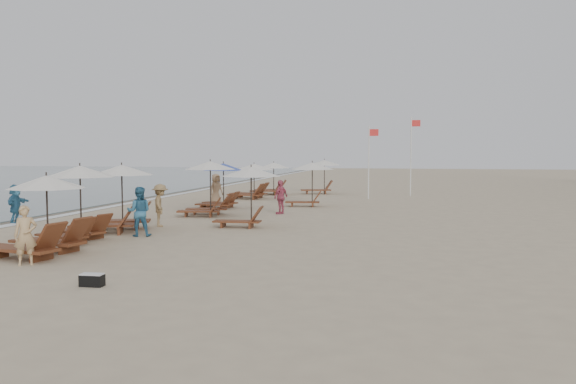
% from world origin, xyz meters
% --- Properties ---
extents(ground, '(160.00, 160.00, 0.00)m').
position_xyz_m(ground, '(0.00, 0.00, 0.00)').
color(ground, tan).
rests_on(ground, ground).
extents(wet_sand_band, '(3.20, 140.00, 0.01)m').
position_xyz_m(wet_sand_band, '(-12.50, 10.00, 0.00)').
color(wet_sand_band, '#6B5E4C').
rests_on(wet_sand_band, ground).
extents(foam_line, '(0.50, 140.00, 0.02)m').
position_xyz_m(foam_line, '(-11.20, 10.00, 0.01)').
color(foam_line, white).
rests_on(foam_line, ground).
extents(lounger_station_0, '(2.67, 2.38, 2.17)m').
position_xyz_m(lounger_station_0, '(-6.11, -2.27, 0.93)').
color(lounger_station_0, brown).
rests_on(lounger_station_0, ground).
extents(lounger_station_1, '(2.47, 2.25, 2.36)m').
position_xyz_m(lounger_station_1, '(-6.56, 0.26, 1.22)').
color(lounger_station_1, brown).
rests_on(lounger_station_1, ground).
extents(lounger_station_2, '(2.77, 2.69, 2.33)m').
position_xyz_m(lounger_station_2, '(-6.49, 2.61, 1.06)').
color(lounger_station_2, brown).
rests_on(lounger_station_2, ground).
extents(lounger_station_3, '(2.54, 2.30, 2.37)m').
position_xyz_m(lounger_station_3, '(-5.08, 8.00, 1.26)').
color(lounger_station_3, brown).
rests_on(lounger_station_3, ground).
extents(lounger_station_4, '(2.34, 2.04, 2.22)m').
position_xyz_m(lounger_station_4, '(-5.56, 11.21, 1.13)').
color(lounger_station_4, brown).
rests_on(lounger_station_4, ground).
extents(lounger_station_5, '(2.73, 2.40, 2.06)m').
position_xyz_m(lounger_station_5, '(-5.71, 17.24, 1.06)').
color(lounger_station_5, brown).
rests_on(lounger_station_5, ground).
extents(lounger_station_6, '(2.61, 2.44, 2.06)m').
position_xyz_m(lounger_station_6, '(-5.36, 20.66, 0.97)').
color(lounger_station_6, brown).
rests_on(lounger_station_6, ground).
extents(inland_station_0, '(2.51, 2.24, 2.22)m').
position_xyz_m(inland_station_0, '(-2.31, 4.67, 1.49)').
color(inland_station_0, brown).
rests_on(inland_station_0, ground).
extents(inland_station_1, '(2.52, 2.24, 2.22)m').
position_xyz_m(inland_station_1, '(-1.47, 13.21, 1.50)').
color(inland_station_1, brown).
rests_on(inland_station_1, ground).
extents(inland_station_2, '(2.73, 2.24, 2.22)m').
position_xyz_m(inland_station_2, '(-2.22, 21.97, 1.37)').
color(inland_station_2, brown).
rests_on(inland_station_2, ground).
extents(beachgoer_near, '(0.64, 0.59, 1.48)m').
position_xyz_m(beachgoer_near, '(-5.61, -3.43, 0.74)').
color(beachgoer_near, tan).
rests_on(beachgoer_near, ground).
extents(beachgoer_mid_a, '(0.95, 0.84, 1.64)m').
position_xyz_m(beachgoer_mid_a, '(-5.11, 1.66, 0.82)').
color(beachgoer_mid_a, teal).
rests_on(beachgoer_mid_a, ground).
extents(beachgoer_mid_b, '(0.96, 1.18, 1.59)m').
position_xyz_m(beachgoer_mid_b, '(-5.49, 4.15, 0.80)').
color(beachgoer_mid_b, olive).
rests_on(beachgoer_mid_b, ground).
extents(beachgoer_far_a, '(0.71, 0.97, 1.53)m').
position_xyz_m(beachgoer_far_a, '(-2.06, 9.29, 0.76)').
color(beachgoer_far_a, '#BB4A63').
rests_on(beachgoer_far_a, ground).
extents(beachgoer_far_b, '(0.85, 0.95, 1.63)m').
position_xyz_m(beachgoer_far_b, '(-6.39, 13.06, 0.81)').
color(beachgoer_far_b, '#9D7955').
rests_on(beachgoer_far_b, ground).
extents(waterline_walker, '(0.67, 1.46, 1.51)m').
position_xyz_m(waterline_walker, '(-11.45, 3.94, 0.76)').
color(waterline_walker, teal).
rests_on(waterline_walker, ground).
extents(duffel_bag, '(0.49, 0.26, 0.27)m').
position_xyz_m(duffel_bag, '(-2.81, -5.16, 0.14)').
color(duffel_bag, black).
rests_on(duffel_bag, ground).
extents(flag_pole_near, '(0.60, 0.08, 4.29)m').
position_xyz_m(flag_pole_near, '(1.18, 18.63, 2.39)').
color(flag_pole_near, silver).
rests_on(flag_pole_near, ground).
extents(flag_pole_far, '(0.60, 0.08, 4.93)m').
position_xyz_m(flag_pole_far, '(3.59, 21.31, 2.72)').
color(flag_pole_far, silver).
rests_on(flag_pole_far, ground).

